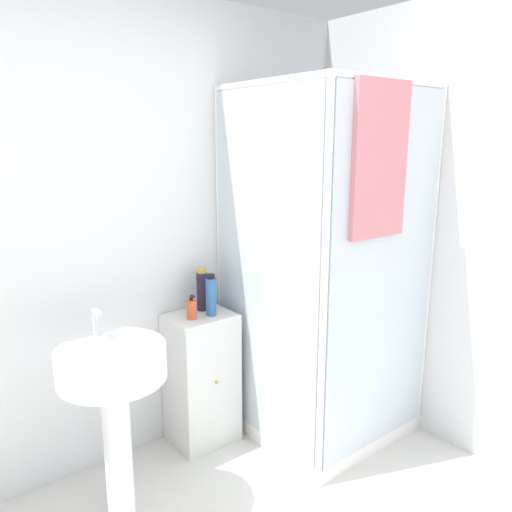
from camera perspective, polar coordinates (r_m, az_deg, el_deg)
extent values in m
cube|color=silver|center=(2.67, -18.85, 1.60)|extent=(6.40, 0.06, 2.50)
cube|color=white|center=(3.35, 7.05, -17.56)|extent=(0.90, 0.90, 0.09)
cylinder|color=white|center=(3.57, 7.45, 1.29)|extent=(0.04, 0.04, 2.05)
cylinder|color=white|center=(3.02, -4.10, -0.80)|extent=(0.04, 0.04, 2.05)
cylinder|color=white|center=(3.05, 19.16, -1.41)|extent=(0.04, 0.04, 2.05)
cylinder|color=white|center=(2.39, 7.77, -4.76)|extent=(0.04, 0.04, 2.05)
cylinder|color=white|center=(2.62, 15.47, 18.79)|extent=(0.87, 0.04, 0.04)
cylinder|color=white|center=(3.21, 2.32, 18.13)|extent=(0.87, 0.04, 0.04)
cylinder|color=white|center=(2.60, 1.23, 19.28)|extent=(0.04, 0.87, 0.04)
cylinder|color=white|center=(3.22, 13.80, 17.76)|extent=(0.04, 0.87, 0.04)
cube|color=silver|center=(2.69, 14.40, -2.40)|extent=(0.83, 0.01, 1.92)
cube|color=silver|center=(2.67, 0.93, -2.05)|extent=(0.01, 0.83, 1.92)
cylinder|color=#B7BABF|center=(3.42, 5.68, -2.03)|extent=(0.02, 0.02, 1.54)
cylinder|color=#B7BABF|center=(3.27, 6.62, 11.22)|extent=(0.07, 0.07, 0.04)
cube|color=#D1757F|center=(2.49, 14.02, 10.56)|extent=(0.38, 0.03, 0.75)
cube|color=silver|center=(3.01, -6.24, -13.74)|extent=(0.36, 0.30, 0.78)
sphere|color=gold|center=(2.87, -4.49, -14.23)|extent=(0.02, 0.02, 0.02)
cylinder|color=white|center=(2.55, -15.50, -20.57)|extent=(0.13, 0.13, 0.72)
cylinder|color=white|center=(2.34, -16.16, -11.67)|extent=(0.48, 0.48, 0.15)
cylinder|color=#B7BABF|center=(2.43, -17.90, -7.24)|extent=(0.02, 0.02, 0.13)
cube|color=#B7BABF|center=(2.38, -17.70, -6.24)|extent=(0.02, 0.07, 0.02)
cylinder|color=#E5562D|center=(2.79, -7.37, -6.09)|extent=(0.05, 0.05, 0.11)
cylinder|color=black|center=(2.77, -7.41, -4.84)|extent=(0.02, 0.02, 0.02)
cube|color=black|center=(2.75, -7.27, -4.60)|extent=(0.01, 0.03, 0.01)
cylinder|color=#281E33|center=(2.90, -6.20, -4.05)|extent=(0.06, 0.06, 0.22)
cylinder|color=gold|center=(2.87, -6.26, -1.70)|extent=(0.05, 0.05, 0.02)
cylinder|color=#2D66A3|center=(2.81, -5.17, -4.68)|extent=(0.06, 0.06, 0.22)
cylinder|color=black|center=(2.78, -5.22, -2.33)|extent=(0.05, 0.05, 0.02)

